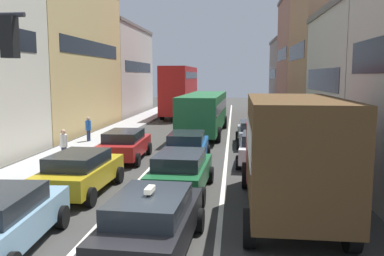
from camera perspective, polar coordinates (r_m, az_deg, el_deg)
sidewalk_left at (r=29.23m, az=-11.50°, el=-0.78°), size 2.60×64.00×0.14m
lane_stripe_left at (r=28.14m, az=-1.74°, el=-1.08°), size 0.16×60.00×0.01m
lane_stripe_right at (r=27.89m, az=5.20°, el=-1.19°), size 0.16×60.00×0.01m
building_row_left at (r=32.19m, az=-20.17°, el=9.19°), size 7.20×43.90×11.54m
building_row_right at (r=31.04m, az=20.85°, el=8.19°), size 7.20×43.90×11.42m
removalist_box_truck at (r=12.07m, az=13.72°, el=-3.25°), size 2.78×7.73×3.58m
taxi_centre_lane_front at (r=9.64m, az=-5.74°, el=-13.06°), size 2.23×4.38×1.66m
sedan_left_lane_front at (r=10.71m, az=-25.61°, el=-11.66°), size 2.30×4.41×1.49m
sedan_centre_lane_second at (r=14.38m, az=-1.61°, el=-6.13°), size 2.19×4.36×1.49m
wagon_left_lane_second at (r=14.86m, az=-15.57°, el=-5.95°), size 2.16×4.35×1.49m
hatchback_centre_lane_third at (r=19.23m, az=-0.70°, el=-2.67°), size 2.09×4.32×1.49m
sedan_left_lane_third at (r=20.15m, az=-9.52°, el=-2.30°), size 2.15×4.34×1.49m
sedan_right_lane_behind_truck at (r=19.34m, az=9.57°, el=-2.71°), size 2.27×4.40×1.49m
wagon_right_lane_far at (r=24.33m, az=8.72°, el=-0.62°), size 2.11×4.32×1.49m
bus_mid_queue_primary at (r=28.34m, az=1.73°, el=2.55°), size 3.09×10.58×2.90m
bus_far_queue_secondary at (r=41.03m, az=-1.76°, el=5.55°), size 2.87×10.52×5.06m
pedestrian_near_kerb at (r=19.96m, az=-17.76°, el=-2.22°), size 0.45×0.36×1.66m
pedestrian_mid_sidewalk at (r=25.65m, az=-14.52°, el=-0.02°), size 0.34×0.54×1.66m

